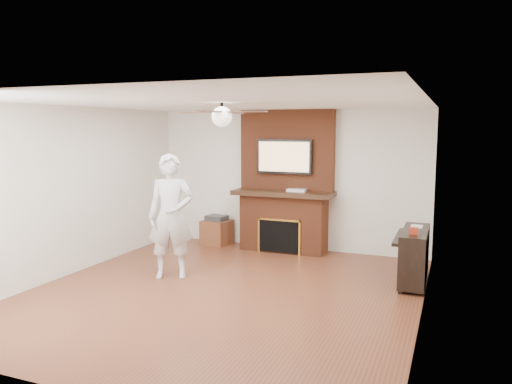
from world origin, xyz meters
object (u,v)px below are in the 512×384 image
at_px(side_table, 217,231).
at_px(fireplace, 285,195).
at_px(person, 171,216).
at_px(piano, 414,255).

bearing_deg(side_table, fireplace, 10.82).
distance_m(fireplace, person, 2.41).
distance_m(fireplace, side_table, 1.52).
relative_size(fireplace, side_table, 4.55).
bearing_deg(piano, side_table, 162.57).
height_order(side_table, piano, piano).
height_order(person, side_table, person).
bearing_deg(piano, fireplace, 152.56).
height_order(fireplace, piano, fireplace).
bearing_deg(piano, person, -163.59).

